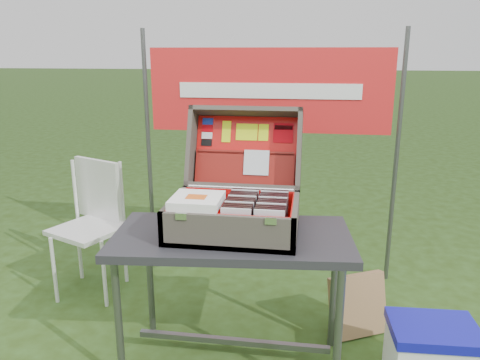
% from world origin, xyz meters
% --- Properties ---
extents(table, '(1.18, 0.67, 0.71)m').
position_xyz_m(table, '(-0.07, 0.03, 0.35)').
color(table, '#242427').
rests_on(table, ground).
extents(table_top, '(1.18, 0.67, 0.04)m').
position_xyz_m(table_top, '(-0.07, 0.03, 0.69)').
color(table_top, '#242427').
rests_on(table_top, ground).
extents(table_leg_fl, '(0.04, 0.04, 0.67)m').
position_xyz_m(table_leg_fl, '(-0.58, -0.19, 0.33)').
color(table_leg_fl, '#59595B').
rests_on(table_leg_fl, ground).
extents(table_leg_fr, '(0.04, 0.04, 0.67)m').
position_xyz_m(table_leg_fr, '(0.44, -0.19, 0.33)').
color(table_leg_fr, '#59595B').
rests_on(table_leg_fr, ground).
extents(table_leg_bl, '(0.04, 0.04, 0.67)m').
position_xyz_m(table_leg_bl, '(-0.58, 0.25, 0.33)').
color(table_leg_bl, '#59595B').
rests_on(table_leg_bl, ground).
extents(table_leg_br, '(0.04, 0.04, 0.67)m').
position_xyz_m(table_leg_br, '(0.44, 0.25, 0.33)').
color(table_leg_br, '#59595B').
rests_on(table_leg_br, ground).
extents(table_brace, '(0.98, 0.03, 0.03)m').
position_xyz_m(table_brace, '(-0.07, 0.03, 0.12)').
color(table_brace, '#59595B').
rests_on(table_brace, ground).
extents(suitcase, '(0.61, 0.59, 0.54)m').
position_xyz_m(suitcase, '(-0.06, 0.10, 0.98)').
color(suitcase, '#504B40').
rests_on(suitcase, table).
extents(suitcase_base_bottom, '(0.61, 0.43, 0.02)m').
position_xyz_m(suitcase_base_bottom, '(-0.06, 0.04, 0.72)').
color(suitcase_base_bottom, '#504B40').
rests_on(suitcase_base_bottom, table_top).
extents(suitcase_base_wall_front, '(0.61, 0.02, 0.16)m').
position_xyz_m(suitcase_base_wall_front, '(-0.06, -0.16, 0.79)').
color(suitcase_base_wall_front, '#504B40').
rests_on(suitcase_base_wall_front, table_top).
extents(suitcase_base_wall_back, '(0.61, 0.02, 0.16)m').
position_xyz_m(suitcase_base_wall_back, '(-0.06, 0.25, 0.79)').
color(suitcase_base_wall_back, '#504B40').
rests_on(suitcase_base_wall_back, table_top).
extents(suitcase_base_wall_left, '(0.02, 0.43, 0.16)m').
position_xyz_m(suitcase_base_wall_left, '(-0.35, 0.04, 0.79)').
color(suitcase_base_wall_left, '#504B40').
rests_on(suitcase_base_wall_left, table_top).
extents(suitcase_base_wall_right, '(0.02, 0.43, 0.16)m').
position_xyz_m(suitcase_base_wall_right, '(0.23, 0.04, 0.79)').
color(suitcase_base_wall_right, '#504B40').
rests_on(suitcase_base_wall_right, table_top).
extents(suitcase_liner_floor, '(0.56, 0.39, 0.01)m').
position_xyz_m(suitcase_liner_floor, '(-0.06, 0.04, 0.73)').
color(suitcase_liner_floor, red).
rests_on(suitcase_liner_floor, suitcase_base_bottom).
extents(suitcase_latch_left, '(0.05, 0.01, 0.03)m').
position_xyz_m(suitcase_latch_left, '(-0.26, -0.18, 0.86)').
color(suitcase_latch_left, silver).
rests_on(suitcase_latch_left, suitcase_base_wall_front).
extents(suitcase_latch_right, '(0.05, 0.01, 0.03)m').
position_xyz_m(suitcase_latch_right, '(0.13, -0.18, 0.86)').
color(suitcase_latch_right, silver).
rests_on(suitcase_latch_right, suitcase_base_wall_front).
extents(suitcase_hinge, '(0.55, 0.02, 0.02)m').
position_xyz_m(suitcase_hinge, '(-0.06, 0.26, 0.87)').
color(suitcase_hinge, silver).
rests_on(suitcase_hinge, suitcase_base_wall_back).
extents(suitcase_lid_back, '(0.61, 0.18, 0.41)m').
position_xyz_m(suitcase_lid_back, '(-0.06, 0.48, 1.02)').
color(suitcase_lid_back, '#504B40').
rests_on(suitcase_lid_back, suitcase_base_wall_back).
extents(suitcase_lid_rim_far, '(0.61, 0.16, 0.08)m').
position_xyz_m(suitcase_lid_rim_far, '(-0.06, 0.48, 1.23)').
color(suitcase_lid_rim_far, '#504B40').
rests_on(suitcase_lid_rim_far, suitcase_lid_back).
extents(suitcase_lid_rim_near, '(0.61, 0.16, 0.08)m').
position_xyz_m(suitcase_lid_rim_near, '(-0.06, 0.34, 0.85)').
color(suitcase_lid_rim_near, '#504B40').
rests_on(suitcase_lid_rim_near, suitcase_lid_back).
extents(suitcase_lid_rim_left, '(0.02, 0.31, 0.46)m').
position_xyz_m(suitcase_lid_rim_left, '(-0.35, 0.41, 1.04)').
color(suitcase_lid_rim_left, '#504B40').
rests_on(suitcase_lid_rim_left, suitcase_lid_back).
extents(suitcase_lid_rim_right, '(0.02, 0.31, 0.46)m').
position_xyz_m(suitcase_lid_rim_right, '(0.23, 0.41, 1.04)').
color(suitcase_lid_rim_right, '#504B40').
rests_on(suitcase_lid_rim_right, suitcase_lid_back).
extents(suitcase_lid_liner, '(0.55, 0.14, 0.36)m').
position_xyz_m(suitcase_lid_liner, '(-0.06, 0.46, 1.02)').
color(suitcase_lid_liner, red).
rests_on(suitcase_lid_liner, suitcase_lid_back).
extents(suitcase_liner_wall_front, '(0.56, 0.01, 0.14)m').
position_xyz_m(suitcase_liner_wall_front, '(-0.06, -0.15, 0.80)').
color(suitcase_liner_wall_front, red).
rests_on(suitcase_liner_wall_front, suitcase_base_bottom).
extents(suitcase_liner_wall_back, '(0.56, 0.01, 0.14)m').
position_xyz_m(suitcase_liner_wall_back, '(-0.06, 0.23, 0.80)').
color(suitcase_liner_wall_back, red).
rests_on(suitcase_liner_wall_back, suitcase_base_bottom).
extents(suitcase_liner_wall_left, '(0.01, 0.39, 0.14)m').
position_xyz_m(suitcase_liner_wall_left, '(-0.34, 0.04, 0.80)').
color(suitcase_liner_wall_left, red).
rests_on(suitcase_liner_wall_left, suitcase_base_bottom).
extents(suitcase_liner_wall_right, '(0.01, 0.39, 0.14)m').
position_xyz_m(suitcase_liner_wall_right, '(0.21, 0.04, 0.80)').
color(suitcase_liner_wall_right, red).
rests_on(suitcase_liner_wall_right, suitcase_base_bottom).
extents(suitcase_lid_pocket, '(0.54, 0.09, 0.17)m').
position_xyz_m(suitcase_lid_pocket, '(-0.06, 0.41, 0.94)').
color(suitcase_lid_pocket, maroon).
rests_on(suitcase_lid_pocket, suitcase_lid_liner).
extents(suitcase_pocket_edge, '(0.53, 0.03, 0.03)m').
position_xyz_m(suitcase_pocket_edge, '(-0.06, 0.43, 1.02)').
color(suitcase_pocket_edge, maroon).
rests_on(suitcase_pocket_edge, suitcase_lid_pocket).
extents(suitcase_pocket_cd, '(0.14, 0.06, 0.13)m').
position_xyz_m(suitcase_pocket_cd, '(0.00, 0.40, 0.97)').
color(suitcase_pocket_cd, silver).
rests_on(suitcase_pocket_cd, suitcase_lid_pocket).
extents(lid_sticker_cc_a, '(0.06, 0.02, 0.04)m').
position_xyz_m(lid_sticker_cc_a, '(-0.29, 0.51, 1.17)').
color(lid_sticker_cc_a, '#1933B2').
rests_on(lid_sticker_cc_a, suitcase_lid_liner).
extents(lid_sticker_cc_b, '(0.06, 0.02, 0.04)m').
position_xyz_m(lid_sticker_cc_b, '(-0.29, 0.50, 1.14)').
color(lid_sticker_cc_b, '#BB0009').
rests_on(lid_sticker_cc_b, suitcase_lid_liner).
extents(lid_sticker_cc_c, '(0.06, 0.02, 0.04)m').
position_xyz_m(lid_sticker_cc_c, '(-0.29, 0.48, 1.10)').
color(lid_sticker_cc_c, white).
rests_on(lid_sticker_cc_c, suitcase_lid_liner).
extents(lid_sticker_cc_d, '(0.06, 0.02, 0.04)m').
position_xyz_m(lid_sticker_cc_d, '(-0.29, 0.47, 1.06)').
color(lid_sticker_cc_d, black).
rests_on(lid_sticker_cc_d, suitcase_lid_liner).
extents(lid_card_neon_tall, '(0.05, 0.05, 0.11)m').
position_xyz_m(lid_card_neon_tall, '(-0.18, 0.49, 1.12)').
color(lid_card_neon_tall, '#CDE811').
rests_on(lid_card_neon_tall, suitcase_lid_liner).
extents(lid_card_neon_main, '(0.12, 0.04, 0.09)m').
position_xyz_m(lid_card_neon_main, '(-0.06, 0.49, 1.12)').
color(lid_card_neon_main, '#CDE811').
rests_on(lid_card_neon_main, suitcase_lid_liner).
extents(lid_card_neon_small, '(0.05, 0.04, 0.09)m').
position_xyz_m(lid_card_neon_small, '(0.03, 0.49, 1.12)').
color(lid_card_neon_small, '#CDE811').
rests_on(lid_card_neon_small, suitcase_lid_liner).
extents(lid_sticker_band, '(0.11, 0.04, 0.10)m').
position_xyz_m(lid_sticker_band, '(0.14, 0.49, 1.12)').
color(lid_sticker_band, '#BB0009').
rests_on(lid_sticker_band, suitcase_lid_liner).
extents(lid_sticker_band_bar, '(0.10, 0.01, 0.02)m').
position_xyz_m(lid_sticker_band_bar, '(0.14, 0.50, 1.15)').
color(lid_sticker_band_bar, black).
rests_on(lid_sticker_band_bar, suitcase_lid_liner).
extents(cd_left_0, '(0.13, 0.01, 0.15)m').
position_xyz_m(cd_left_0, '(-0.03, -0.13, 0.81)').
color(cd_left_0, silver).
rests_on(cd_left_0, suitcase_liner_floor).
extents(cd_left_1, '(0.13, 0.01, 0.15)m').
position_xyz_m(cd_left_1, '(-0.03, -0.10, 0.81)').
color(cd_left_1, black).
rests_on(cd_left_1, suitcase_liner_floor).
extents(cd_left_2, '(0.13, 0.01, 0.15)m').
position_xyz_m(cd_left_2, '(-0.03, -0.08, 0.81)').
color(cd_left_2, black).
rests_on(cd_left_2, suitcase_liner_floor).
extents(cd_left_3, '(0.13, 0.01, 0.15)m').
position_xyz_m(cd_left_3, '(-0.03, -0.06, 0.81)').
color(cd_left_3, black).
rests_on(cd_left_3, suitcase_liner_floor).
extents(cd_left_4, '(0.13, 0.01, 0.15)m').
position_xyz_m(cd_left_4, '(-0.03, -0.03, 0.81)').
color(cd_left_4, silver).
rests_on(cd_left_4, suitcase_liner_floor).
extents(cd_left_5, '(0.13, 0.01, 0.15)m').
position_xyz_m(cd_left_5, '(-0.03, -0.01, 0.81)').
color(cd_left_5, black).
rests_on(cd_left_5, suitcase_liner_floor).
extents(cd_left_6, '(0.13, 0.01, 0.15)m').
position_xyz_m(cd_left_6, '(-0.03, 0.02, 0.81)').
color(cd_left_6, black).
rests_on(cd_left_6, suitcase_liner_floor).
extents(cd_left_7, '(0.13, 0.01, 0.15)m').
position_xyz_m(cd_left_7, '(-0.03, 0.04, 0.81)').
color(cd_left_7, black).
rests_on(cd_left_7, suitcase_liner_floor).
extents(cd_left_8, '(0.13, 0.01, 0.15)m').
position_xyz_m(cd_left_8, '(-0.03, 0.06, 0.81)').
color(cd_left_8, silver).
rests_on(cd_left_8, suitcase_liner_floor).
extents(cd_left_9, '(0.13, 0.01, 0.15)m').
position_xyz_m(cd_left_9, '(-0.03, 0.09, 0.81)').
color(cd_left_9, black).
rests_on(cd_left_9, suitcase_liner_floor).
extents(cd_left_10, '(0.13, 0.01, 0.15)m').
position_xyz_m(cd_left_10, '(-0.03, 0.11, 0.81)').
color(cd_left_10, black).
rests_on(cd_left_10, suitcase_liner_floor).
extents(cd_left_11, '(0.13, 0.01, 0.15)m').
position_xyz_m(cd_left_11, '(-0.03, 0.14, 0.81)').
color(cd_left_11, black).
rests_on(cd_left_11, suitcase_liner_floor).
extents(cd_left_12, '(0.13, 0.01, 0.15)m').
position_xyz_m(cd_left_12, '(-0.03, 0.16, 0.81)').
color(cd_left_12, silver).
rests_on(cd_left_12, suitcase_liner_floor).
extents(cd_left_13, '(0.13, 0.01, 0.15)m').
position_xyz_m(cd_left_13, '(-0.03, 0.18, 0.81)').
color(cd_left_13, black).
rests_on(cd_left_13, suitcase_liner_floor).
extents(cd_right_0, '(0.13, 0.01, 0.15)m').
position_xyz_m(cd_right_0, '(0.12, -0.13, 0.81)').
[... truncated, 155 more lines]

